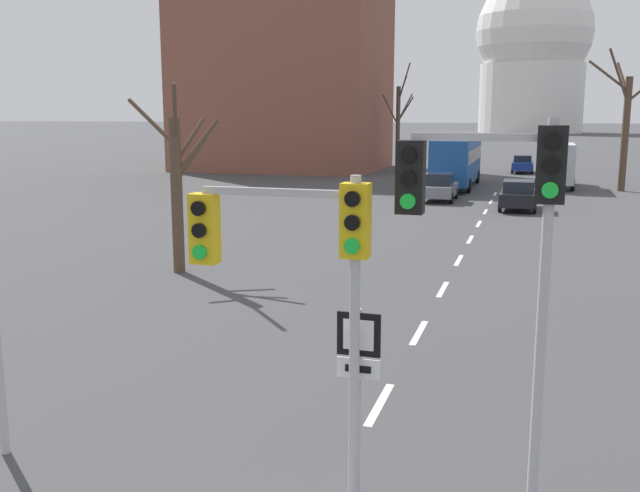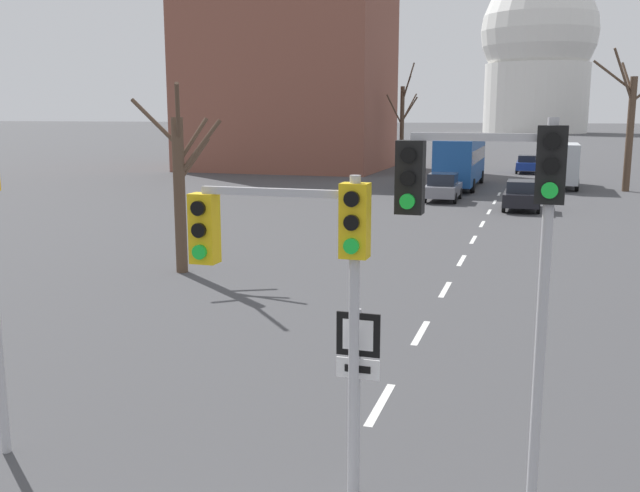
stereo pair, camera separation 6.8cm
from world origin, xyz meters
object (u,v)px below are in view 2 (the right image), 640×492
at_px(city_bus, 461,159).
at_px(delivery_truck, 560,164).
at_px(traffic_signal_near_right, 498,217).
at_px(sedan_near_right, 522,195).
at_px(sedan_mid_centre, 556,154).
at_px(sedan_far_right, 527,164).
at_px(route_sign_post, 358,369).
at_px(sedan_near_left, 553,160).
at_px(sedan_far_left, 443,187).
at_px(traffic_signal_centre_tall, 298,256).

relative_size(city_bus, delivery_truck, 1.50).
bearing_deg(traffic_signal_near_right, sedan_near_right, 90.81).
distance_m(sedan_mid_centre, delivery_truck, 29.56).
xyz_separation_m(sedan_far_right, delivery_truck, (2.51, -12.47, 0.90)).
bearing_deg(sedan_far_right, route_sign_post, -90.97).
relative_size(traffic_signal_near_right, sedan_near_left, 1.23).
height_order(sedan_near_right, city_bus, city_bus).
relative_size(sedan_far_right, delivery_truck, 0.60).
xyz_separation_m(sedan_near_right, sedan_mid_centre, (2.41, 42.79, -0.00)).
xyz_separation_m(traffic_signal_near_right, sedan_near_right, (-0.44, 31.05, -3.11)).
height_order(traffic_signal_near_right, sedan_far_left, traffic_signal_near_right).
bearing_deg(traffic_signal_centre_tall, sedan_far_right, 88.26).
bearing_deg(sedan_near_left, delivery_truck, -89.37).
bearing_deg(sedan_near_left, sedan_far_left, -102.95).
bearing_deg(delivery_truck, route_sign_post, -94.46).
xyz_separation_m(traffic_signal_centre_tall, delivery_truck, (4.25, 44.87, -1.68)).
relative_size(traffic_signal_near_right, sedan_far_left, 1.23).
distance_m(route_sign_post, delivery_truck, 44.78).
xyz_separation_m(route_sign_post, sedan_near_left, (3.27, 63.37, -0.97)).
xyz_separation_m(traffic_signal_near_right, delivery_truck, (1.75, 44.30, -2.23)).
xyz_separation_m(sedan_near_left, delivery_truck, (0.21, -18.73, 0.86)).
xyz_separation_m(route_sign_post, city_bus, (-3.28, 42.50, 0.23)).
xyz_separation_m(route_sign_post, sedan_near_right, (1.29, 31.40, -1.00)).
distance_m(sedan_far_right, delivery_truck, 12.76).
bearing_deg(sedan_far_left, traffic_signal_centre_tall, -85.64).
height_order(sedan_mid_centre, sedan_far_right, sedan_mid_centre).
relative_size(traffic_signal_centre_tall, sedan_near_right, 1.06).
xyz_separation_m(sedan_near_right, delivery_truck, (2.19, 13.25, 0.88)).
height_order(sedan_far_left, sedan_far_right, sedan_far_left).
xyz_separation_m(traffic_signal_centre_tall, sedan_far_right, (1.74, 57.34, -2.57)).
height_order(traffic_signal_near_right, route_sign_post, traffic_signal_near_right).
bearing_deg(traffic_signal_near_right, sedan_far_right, 90.78).
distance_m(sedan_near_right, delivery_truck, 13.45).
distance_m(sedan_near_left, sedan_far_right, 6.67).
distance_m(traffic_signal_centre_tall, sedan_far_left, 34.73).
distance_m(route_sign_post, sedan_near_right, 31.44).
distance_m(route_sign_post, city_bus, 42.63).
bearing_deg(sedan_near_right, delivery_truck, 80.62).
xyz_separation_m(sedan_far_left, sedan_far_right, (4.37, 22.81, -0.03)).
bearing_deg(route_sign_post, sedan_mid_centre, 87.15).
relative_size(route_sign_post, sedan_far_right, 0.61).
xyz_separation_m(traffic_signal_near_right, sedan_near_left, (1.54, 63.02, -3.08)).
height_order(sedan_mid_centre, city_bus, city_bus).
bearing_deg(city_bus, traffic_signal_centre_tall, -86.64).
relative_size(traffic_signal_centre_tall, traffic_signal_near_right, 0.86).
bearing_deg(sedan_far_right, delivery_truck, -78.60).
xyz_separation_m(traffic_signal_centre_tall, traffic_signal_near_right, (2.51, 0.57, 0.55)).
height_order(traffic_signal_centre_tall, sedan_far_left, traffic_signal_centre_tall).
distance_m(sedan_far_left, city_bus, 8.28).
distance_m(sedan_near_left, city_bus, 21.91).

